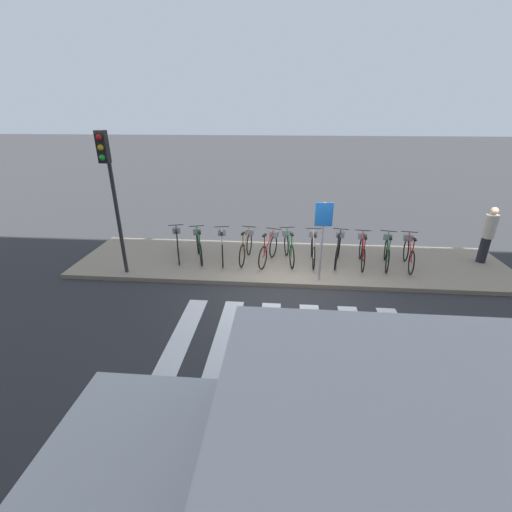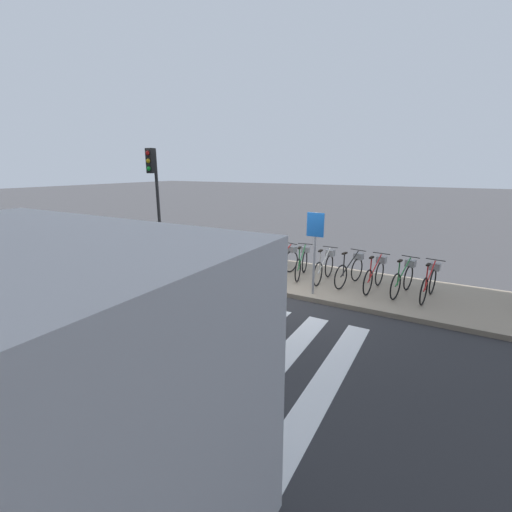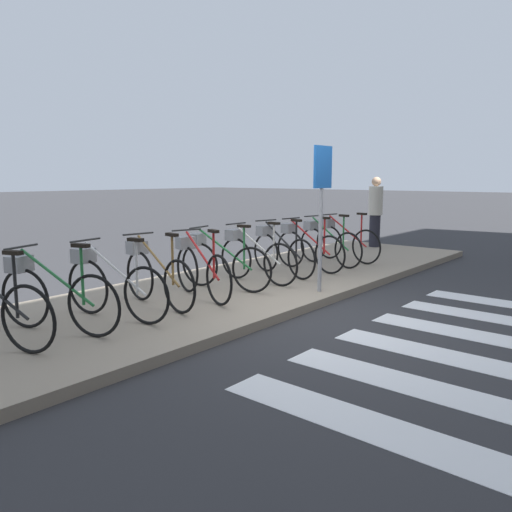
{
  "view_description": "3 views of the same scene",
  "coord_description": "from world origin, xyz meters",
  "px_view_note": "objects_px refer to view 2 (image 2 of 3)",
  "views": [
    {
      "loc": [
        -0.23,
        -8.04,
        4.32
      ],
      "look_at": [
        -0.93,
        0.38,
        0.72
      ],
      "focal_mm": 24.0,
      "sensor_mm": 36.0,
      "label": 1
    },
    {
      "loc": [
        3.63,
        -7.76,
        3.32
      ],
      "look_at": [
        -1.2,
        0.76,
        0.78
      ],
      "focal_mm": 24.0,
      "sensor_mm": 36.0,
      "label": 2
    },
    {
      "loc": [
        -5.39,
        -3.63,
        1.8
      ],
      "look_at": [
        0.3,
        1.14,
        0.62
      ],
      "focal_mm": 35.0,
      "sensor_mm": 36.0,
      "label": 3
    }
  ],
  "objects_px": {
    "parked_bicycle_0": "(210,249)",
    "parked_bicycle_10": "(430,282)",
    "parked_bicycle_3": "(265,257)",
    "parked_bicycle_9": "(404,278)",
    "parked_bicycle_2": "(244,255)",
    "sign_post": "(315,239)",
    "parked_bicycle_7": "(351,269)",
    "traffic_light": "(154,184)",
    "parked_bicycle_5": "(302,262)",
    "parked_bicycle_6": "(325,266)",
    "parked_bicycle_4": "(283,261)",
    "parked_bicycle_1": "(226,252)",
    "parked_bicycle_8": "(375,273)"
  },
  "relations": [
    {
      "from": "parked_bicycle_0",
      "to": "parked_bicycle_10",
      "type": "xyz_separation_m",
      "value": [
        6.86,
        -0.08,
        0.0
      ]
    },
    {
      "from": "parked_bicycle_4",
      "to": "parked_bicycle_9",
      "type": "distance_m",
      "value": 3.43
    },
    {
      "from": "parked_bicycle_1",
      "to": "traffic_light",
      "type": "bearing_deg",
      "value": -146.06
    },
    {
      "from": "traffic_light",
      "to": "parked_bicycle_4",
      "type": "bearing_deg",
      "value": 16.35
    },
    {
      "from": "parked_bicycle_4",
      "to": "parked_bicycle_3",
      "type": "bearing_deg",
      "value": 170.56
    },
    {
      "from": "parked_bicycle_3",
      "to": "parked_bicycle_10",
      "type": "height_order",
      "value": "same"
    },
    {
      "from": "parked_bicycle_0",
      "to": "parked_bicycle_9",
      "type": "xyz_separation_m",
      "value": [
        6.25,
        -0.05,
        0.0
      ]
    },
    {
      "from": "parked_bicycle_9",
      "to": "sign_post",
      "type": "xyz_separation_m",
      "value": [
        -2.04,
        -1.17,
        1.01
      ]
    },
    {
      "from": "parked_bicycle_7",
      "to": "traffic_light",
      "type": "bearing_deg",
      "value": -167.81
    },
    {
      "from": "parked_bicycle_2",
      "to": "parked_bicycle_4",
      "type": "xyz_separation_m",
      "value": [
        1.42,
        -0.04,
        0.0
      ]
    },
    {
      "from": "parked_bicycle_0",
      "to": "parked_bicycle_5",
      "type": "bearing_deg",
      "value": 0.76
    },
    {
      "from": "parked_bicycle_5",
      "to": "parked_bicycle_6",
      "type": "bearing_deg",
      "value": -3.58
    },
    {
      "from": "parked_bicycle_10",
      "to": "sign_post",
      "type": "xyz_separation_m",
      "value": [
        -2.64,
        -1.14,
        1.01
      ]
    },
    {
      "from": "parked_bicycle_0",
      "to": "parked_bicycle_3",
      "type": "height_order",
      "value": "same"
    },
    {
      "from": "sign_post",
      "to": "parked_bicycle_9",
      "type": "bearing_deg",
      "value": 29.9
    },
    {
      "from": "parked_bicycle_4",
      "to": "traffic_light",
      "type": "xyz_separation_m",
      "value": [
        -3.98,
        -1.17,
        2.26
      ]
    },
    {
      "from": "parked_bicycle_4",
      "to": "sign_post",
      "type": "distance_m",
      "value": 2.05
    },
    {
      "from": "parked_bicycle_10",
      "to": "traffic_light",
      "type": "bearing_deg",
      "value": -171.56
    },
    {
      "from": "parked_bicycle_4",
      "to": "parked_bicycle_9",
      "type": "relative_size",
      "value": 0.98
    },
    {
      "from": "sign_post",
      "to": "traffic_light",
      "type": "bearing_deg",
      "value": -179.5
    },
    {
      "from": "parked_bicycle_7",
      "to": "parked_bicycle_0",
      "type": "bearing_deg",
      "value": -179.66
    },
    {
      "from": "parked_bicycle_4",
      "to": "sign_post",
      "type": "xyz_separation_m",
      "value": [
        1.39,
        -1.12,
        1.01
      ]
    },
    {
      "from": "parked_bicycle_3",
      "to": "parked_bicycle_5",
      "type": "relative_size",
      "value": 1.01
    },
    {
      "from": "parked_bicycle_6",
      "to": "traffic_light",
      "type": "height_order",
      "value": "traffic_light"
    },
    {
      "from": "parked_bicycle_4",
      "to": "parked_bicycle_6",
      "type": "height_order",
      "value": "same"
    },
    {
      "from": "traffic_light",
      "to": "parked_bicycle_3",
      "type": "bearing_deg",
      "value": 21.34
    },
    {
      "from": "parked_bicycle_5",
      "to": "parked_bicycle_6",
      "type": "distance_m",
      "value": 0.73
    },
    {
      "from": "traffic_light",
      "to": "parked_bicycle_1",
      "type": "bearing_deg",
      "value": 33.94
    },
    {
      "from": "parked_bicycle_9",
      "to": "traffic_light",
      "type": "distance_m",
      "value": 7.84
    },
    {
      "from": "parked_bicycle_5",
      "to": "parked_bicycle_3",
      "type": "bearing_deg",
      "value": -178.46
    },
    {
      "from": "parked_bicycle_6",
      "to": "sign_post",
      "type": "bearing_deg",
      "value": -85.57
    },
    {
      "from": "parked_bicycle_10",
      "to": "traffic_light",
      "type": "height_order",
      "value": "traffic_light"
    },
    {
      "from": "parked_bicycle_10",
      "to": "parked_bicycle_2",
      "type": "bearing_deg",
      "value": 179.81
    },
    {
      "from": "parked_bicycle_1",
      "to": "parked_bicycle_3",
      "type": "height_order",
      "value": "same"
    },
    {
      "from": "parked_bicycle_6",
      "to": "parked_bicycle_7",
      "type": "relative_size",
      "value": 1.02
    },
    {
      "from": "parked_bicycle_4",
      "to": "parked_bicycle_8",
      "type": "relative_size",
      "value": 0.97
    },
    {
      "from": "parked_bicycle_1",
      "to": "parked_bicycle_4",
      "type": "bearing_deg",
      "value": -1.7
    },
    {
      "from": "parked_bicycle_2",
      "to": "parked_bicycle_4",
      "type": "height_order",
      "value": "same"
    },
    {
      "from": "parked_bicycle_0",
      "to": "parked_bicycle_7",
      "type": "height_order",
      "value": "same"
    },
    {
      "from": "parked_bicycle_2",
      "to": "parked_bicycle_3",
      "type": "bearing_deg",
      "value": 5.85
    },
    {
      "from": "parked_bicycle_5",
      "to": "parked_bicycle_10",
      "type": "relative_size",
      "value": 1.0
    },
    {
      "from": "parked_bicycle_10",
      "to": "sign_post",
      "type": "distance_m",
      "value": 3.05
    },
    {
      "from": "parked_bicycle_5",
      "to": "parked_bicycle_1",
      "type": "bearing_deg",
      "value": -178.19
    },
    {
      "from": "parked_bicycle_0",
      "to": "parked_bicycle_1",
      "type": "height_order",
      "value": "same"
    },
    {
      "from": "parked_bicycle_2",
      "to": "parked_bicycle_8",
      "type": "bearing_deg",
      "value": 0.08
    },
    {
      "from": "parked_bicycle_3",
      "to": "parked_bicycle_9",
      "type": "distance_m",
      "value": 4.13
    },
    {
      "from": "parked_bicycle_6",
      "to": "parked_bicycle_7",
      "type": "height_order",
      "value": "same"
    },
    {
      "from": "traffic_light",
      "to": "parked_bicycle_6",
      "type": "bearing_deg",
      "value": 13.55
    },
    {
      "from": "parked_bicycle_3",
      "to": "parked_bicycle_9",
      "type": "height_order",
      "value": "same"
    },
    {
      "from": "parked_bicycle_6",
      "to": "parked_bicycle_8",
      "type": "height_order",
      "value": "same"
    }
  ]
}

